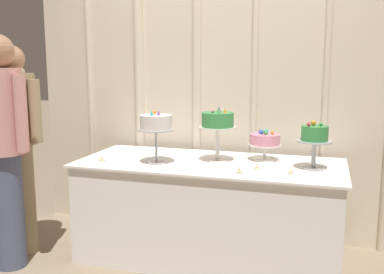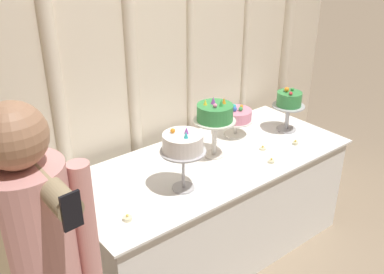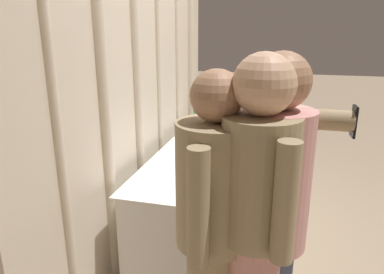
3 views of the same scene
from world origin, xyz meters
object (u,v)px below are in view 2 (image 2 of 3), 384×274
Objects in this scene: cake_display_midleft at (215,115)px; tealight_far_right at (295,143)px; tealight_far_left at (128,218)px; cake_display_rightmost at (289,102)px; cake_table at (211,206)px; tealight_near_right at (263,148)px; cake_display_midright at (236,117)px; tealight_near_left at (271,161)px; guest_man_pink_jacket at (1,268)px; cake_display_leftmost at (183,145)px.

cake_display_midleft is 0.67m from tealight_far_right.
cake_display_rightmost is at bearing 7.94° from tealight_far_left.
tealight_near_right reaches higher than cake_table.
cake_display_midright is 0.48m from tealight_near_left.
cake_display_midleft is 0.48m from tealight_near_left.
tealight_near_left is 0.18m from tealight_near_right.
cake_display_midright reaches higher than tealight_near_left.
tealight_near_left is 0.03× the size of guest_man_pink_jacket.
cake_display_midleft is 0.69m from cake_display_rightmost.
tealight_far_right is (0.24, -0.09, 0.00)m from tealight_near_right.
cake_display_leftmost is 1.11m from cake_display_rightmost.
cake_display_leftmost is 10.62× the size of tealight_far_right.
tealight_near_left is 0.94× the size of tealight_near_right.
tealight_far_right is at bearing 12.24° from tealight_near_left.
cake_display_midleft is at bearing 176.78° from cake_display_rightmost.
cake_display_leftmost is 1.00m from tealight_far_right.
cake_display_midleft is 1.54m from guest_man_pink_jacket.
cake_table is 0.54m from tealight_near_right.
cake_display_midright is 4.95× the size of tealight_far_left.
tealight_far_left is 1.34× the size of tealight_far_right.
cake_display_rightmost is 2.20m from guest_man_pink_jacket.
guest_man_pink_jacket is (-1.08, -0.16, -0.16)m from cake_display_leftmost.
cake_display_rightmost is 0.44m from tealight_near_right.
cake_display_leftmost is at bearing -155.77° from cake_display_midright.
guest_man_pink_jacket is (-2.04, -0.12, 0.12)m from tealight_far_right.
tealight_near_right is (-0.37, -0.11, -0.22)m from cake_display_rightmost.
tealight_far_left is (-0.77, -0.22, 0.38)m from cake_table.
cake_display_midleft reaches higher than cake_display_rightmost.
tealight_far_right is at bearing 3.33° from guest_man_pink_jacket.
cake_display_leftmost is at bearing -176.45° from tealight_near_right.
cake_display_midright is 5.55× the size of tealight_near_right.
cake_display_midleft is at bearing 33.98° from cake_table.
cake_display_leftmost is 8.90× the size of tealight_near_right.
tealight_far_right is 2.05m from guest_man_pink_jacket.
guest_man_pink_jacket reaches higher than tealight_near_left.
cake_display_leftmost is at bearing -154.67° from cake_display_midleft.
guest_man_pink_jacket is at bearing -176.67° from tealight_far_right.
cake_display_midright reaches higher than tealight_near_right.
cake_display_midright reaches higher than cake_table.
cake_display_midright is at bearing 87.57° from tealight_near_right.
tealight_near_right is at bearing 5.08° from tealight_far_left.
cake_display_midleft is at bearing -157.17° from cake_display_midright.
guest_man_pink_jacket reaches higher than tealight_near_right.
cake_table is at bearing -146.02° from cake_display_midleft.
tealight_far_right is at bearing -23.27° from cake_display_midleft.
tealight_far_left is at bearing -174.92° from tealight_near_right.
tealight_far_left is 1.12× the size of tealight_near_right.
cake_display_leftmost is 0.24× the size of guest_man_pink_jacket.
cake_display_midleft is (0.05, 0.03, 0.67)m from cake_table.
tealight_far_right is (0.96, -0.04, -0.28)m from cake_display_leftmost.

